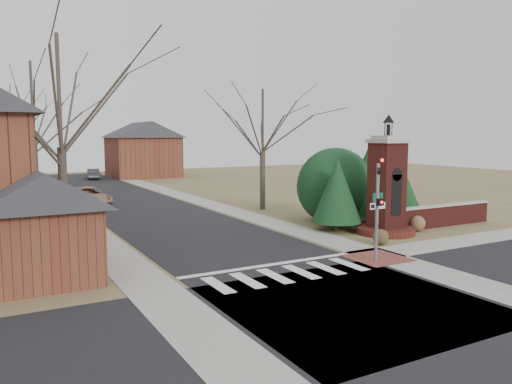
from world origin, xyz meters
TOP-DOWN VIEW (x-y plane):
  - ground at (0.00, 0.00)m, footprint 120.00×120.00m
  - main_street at (0.00, 22.00)m, footprint 8.00×70.00m
  - cross_street at (0.00, -3.00)m, footprint 120.00×8.00m
  - crosswalk_zone at (0.00, 0.80)m, footprint 8.00×2.20m
  - stop_bar at (0.00, 2.30)m, footprint 8.00×0.35m
  - sidewalk_right_main at (5.20, 22.00)m, footprint 2.00×60.00m
  - sidewalk_left at (-5.20, 22.00)m, footprint 2.00×60.00m
  - curb_apron at (4.80, 1.00)m, footprint 2.40×2.40m
  - traffic_signal_pole at (4.30, 0.57)m, footprint 0.28×0.41m
  - sign_post at (5.59, 1.99)m, footprint 0.90×0.07m
  - brick_gate_monument at (9.00, 4.99)m, footprint 3.20×3.20m
  - brick_garden_wall at (13.50, 5.00)m, footprint 7.50×0.50m
  - garage_left at (-8.52, 4.49)m, footprint 4.80×4.80m
  - house_distant_right at (7.99, 47.99)m, footprint 8.80×8.80m
  - evergreen_near at (7.20, 7.00)m, footprint 2.80×2.80m
  - evergreen_mid at (10.50, 8.20)m, footprint 3.40×3.40m
  - evergreen_far at (12.50, 7.20)m, footprint 2.40×2.40m
  - evergreen_mass at (9.00, 9.50)m, footprint 4.80×4.80m
  - bare_tree_0 at (-7.00, 9.00)m, footprint 8.05×8.05m
  - bare_tree_1 at (-7.00, 22.00)m, footprint 8.40×8.40m
  - bare_tree_2 at (-7.50, 35.00)m, footprint 7.35×7.35m
  - bare_tree_3 at (7.50, 16.00)m, footprint 7.00×7.00m
  - pickup_truck at (-3.40, 23.44)m, footprint 3.23×5.65m
  - distant_car at (1.60, 47.31)m, footprint 1.93×4.05m
  - dry_shrub_left at (6.80, 3.00)m, footprint 0.78×0.78m
  - dry_shrub_right at (11.00, 4.60)m, footprint 0.89×0.89m

SIDE VIEW (x-z plane):
  - ground at x=0.00m, z-range 0.00..0.00m
  - main_street at x=0.00m, z-range 0.00..0.01m
  - cross_street at x=0.00m, z-range 0.00..0.01m
  - crosswalk_zone at x=0.00m, z-range 0.00..0.02m
  - stop_bar at x=0.00m, z-range 0.00..0.02m
  - sidewalk_right_main at x=5.20m, z-range 0.00..0.02m
  - sidewalk_left at x=-5.20m, z-range 0.00..0.02m
  - curb_apron at x=4.80m, z-range 0.00..0.02m
  - dry_shrub_left at x=6.80m, z-range 0.00..0.78m
  - dry_shrub_right at x=11.00m, z-range 0.00..0.89m
  - distant_car at x=1.60m, z-range 0.00..1.28m
  - brick_garden_wall at x=13.50m, z-range 0.01..1.31m
  - pickup_truck at x=-3.40m, z-range 0.00..1.48m
  - evergreen_far at x=12.50m, z-range 0.25..3.55m
  - sign_post at x=5.59m, z-range 0.57..3.32m
  - brick_gate_monument at x=9.00m, z-range -1.07..5.40m
  - garage_left at x=-8.52m, z-range 0.09..4.38m
  - evergreen_near at x=7.20m, z-range 0.25..4.35m
  - evergreen_mass at x=9.00m, z-range 0.00..4.80m
  - traffic_signal_pole at x=4.30m, z-range 0.34..4.84m
  - evergreen_mid at x=10.50m, z-range 0.25..4.95m
  - house_distant_right at x=7.99m, z-range 0.00..7.30m
  - bare_tree_3 at x=7.50m, z-range 1.84..11.54m
  - bare_tree_2 at x=-7.50m, z-range 1.93..12.12m
  - bare_tree_0 at x=-7.00m, z-range 2.12..13.27m
  - bare_tree_1 at x=-7.00m, z-range 2.21..13.85m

